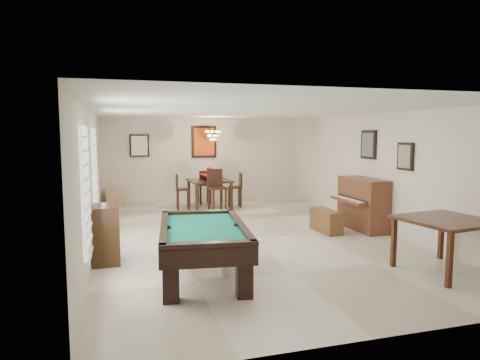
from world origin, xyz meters
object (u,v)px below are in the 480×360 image
square_table (445,245)px  piano_bench (326,221)px  chandelier (213,132)px  dining_chair_north (204,187)px  dining_table (210,192)px  apothecary_chest (106,234)px  dining_chair_east (235,190)px  pool_table (203,252)px  upright_piano (357,204)px  corner_bench (113,198)px  dining_chair_south (217,191)px  flower_vase (209,171)px  dining_chair_west (183,192)px

square_table → piano_bench: (-0.50, 2.95, -0.18)m
chandelier → dining_chair_north: bearing=100.7°
dining_table → dining_chair_north: dining_chair_north is taller
apothecary_chest → dining_chair_east: dining_chair_east is taller
pool_table → chandelier: 5.71m
upright_piano → dining_chair_north: bearing=125.7°
square_table → corner_bench: 8.53m
dining_chair_north → pool_table: bearing=75.1°
piano_bench → dining_chair_east: size_ratio=0.92×
square_table → upright_piano: (0.28, 2.97, 0.16)m
dining_chair_south → flower_vase: bearing=84.5°
piano_bench → dining_chair_south: 2.97m
dining_table → dining_chair_east: 0.71m
dining_chair_west → pool_table: bearing=179.1°
square_table → upright_piano: size_ratio=0.88×
apothecary_chest → dining_chair_east: bearing=49.9°
upright_piano → dining_chair_west: (-3.47, 2.94, 0.02)m
square_table → piano_bench: square_table is taller
corner_bench → chandelier: size_ratio=0.89×
square_table → dining_chair_west: dining_chair_west is taller
chandelier → flower_vase: bearing=-141.4°
dining_chair_south → dining_chair_north: dining_chair_south is taller
piano_bench → dining_chair_east: dining_chair_east is taller
dining_table → chandelier: size_ratio=1.80×
pool_table → dining_chair_south: dining_chair_south is taller
upright_piano → corner_bench: 6.58m
dining_table → pool_table: bearing=-103.4°
pool_table → dining_chair_east: size_ratio=2.41×
apothecary_chest → square_table: bearing=-21.3°
pool_table → chandelier: (1.36, 5.24, 1.82)m
apothecary_chest → dining_chair_west: (1.89, 3.94, 0.11)m
apothecary_chest → flower_vase: 4.82m
apothecary_chest → dining_chair_west: 4.37m
flower_vase → dining_chair_west: (-0.74, -0.05, -0.54)m
pool_table → apothecary_chest: (-1.41, 1.15, 0.10)m
upright_piano → dining_chair_south: 3.49m
piano_bench → dining_chair_west: bearing=132.2°
dining_table → flower_vase: (0.00, 0.00, 0.57)m
dining_chair_south → pool_table: bearing=-113.6°
corner_bench → chandelier: 3.35m
dining_chair_north → chandelier: chandelier is taller
piano_bench → corner_bench: bearing=138.4°
apothecary_chest → corner_bench: (0.10, 4.95, -0.13)m
dining_chair_south → corner_bench: bearing=138.0°
dining_table → dining_chair_north: bearing=89.4°
upright_piano → dining_table: upright_piano is taller
dining_chair_south → upright_piano: bearing=-46.8°
square_table → apothecary_chest: apothecary_chest is taller
pool_table → upright_piano: 4.50m
pool_table → piano_bench: size_ratio=2.61×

